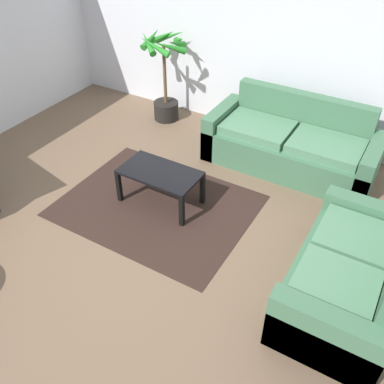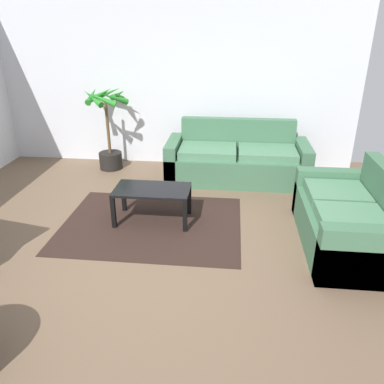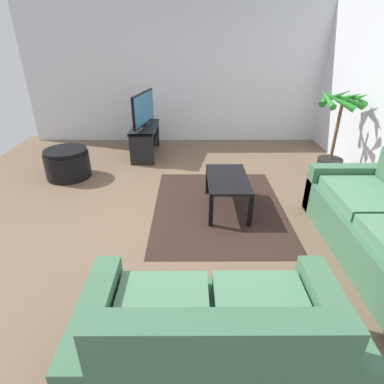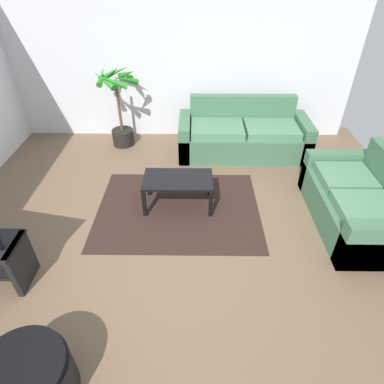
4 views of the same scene
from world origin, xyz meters
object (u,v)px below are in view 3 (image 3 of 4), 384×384
at_px(coffee_table, 228,182).
at_px(tv, 143,109).
at_px(potted_palm, 335,136).
at_px(couch_loveseat, 212,343).
at_px(tv_stand, 145,137).
at_px(ottoman, 67,163).

bearing_deg(coffee_table, tv, -147.37).
bearing_deg(potted_palm, couch_loveseat, -32.09).
distance_m(tv_stand, coffee_table, 2.45).
relative_size(couch_loveseat, tv, 1.67).
xyz_separation_m(coffee_table, ottoman, (-1.03, -2.43, -0.15)).
bearing_deg(tv_stand, ottoman, -47.14).
bearing_deg(couch_loveseat, coffee_table, 171.67).
bearing_deg(coffee_table, tv_stand, -147.31).
bearing_deg(tv_stand, potted_palm, 72.41).
height_order(couch_loveseat, coffee_table, couch_loveseat).
relative_size(tv_stand, potted_palm, 0.81).
relative_size(tv, coffee_table, 1.08).
distance_m(tv_stand, ottoman, 1.52).
relative_size(tv_stand, tv, 1.11).
distance_m(coffee_table, potted_palm, 2.09).
xyz_separation_m(couch_loveseat, coffee_table, (-2.27, 0.33, 0.08)).
bearing_deg(ottoman, tv_stand, 132.86).
bearing_deg(tv_stand, tv, 78.26).
height_order(tv, ottoman, tv).
bearing_deg(coffee_table, couch_loveseat, -8.33).
distance_m(tv, potted_palm, 3.25).
height_order(tv, potted_palm, potted_palm).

